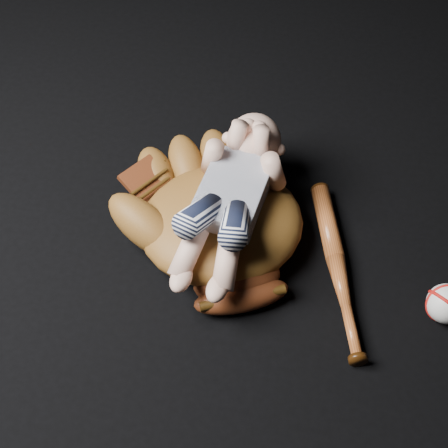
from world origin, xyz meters
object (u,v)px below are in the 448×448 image
object	(u,v)px
newborn_baby	(228,200)
baseball_bat	(338,268)
baseball	(447,304)
baseball_glove	(221,218)

from	to	relation	value
newborn_baby	baseball_bat	xyz separation A→B (m)	(0.21, -0.04, -0.11)
baseball_bat	baseball	xyz separation A→B (m)	(0.19, -0.06, 0.02)
baseball_glove	baseball_bat	world-z (taller)	baseball_glove
baseball_bat	baseball_glove	bearing A→B (deg)	168.29
baseball_bat	newborn_baby	bearing A→B (deg)	169.75
newborn_baby	baseball_glove	bearing A→B (deg)	156.93
baseball_glove	newborn_baby	world-z (taller)	newborn_baby
baseball_bat	baseball	world-z (taller)	baseball
baseball_glove	baseball	bearing A→B (deg)	-36.95
baseball_glove	baseball_bat	size ratio (longest dim) A/B	1.12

